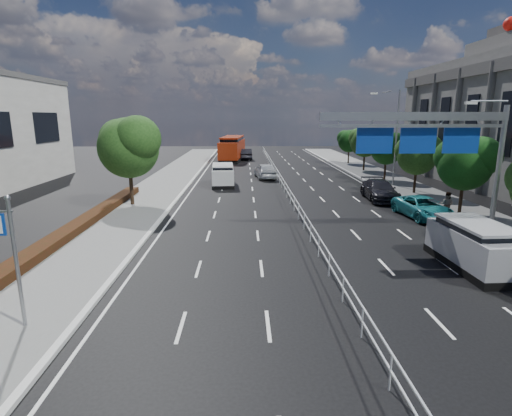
{
  "coord_description": "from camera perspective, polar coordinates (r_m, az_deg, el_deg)",
  "views": [
    {
      "loc": [
        -3.53,
        -11.68,
        6.59
      ],
      "look_at": [
        -3.0,
        6.54,
        2.4
      ],
      "focal_mm": 28.0,
      "sensor_mm": 36.0,
      "label": 1
    }
  ],
  "objects": [
    {
      "name": "ground",
      "position": [
        13.86,
        13.83,
        -15.84
      ],
      "size": [
        160.0,
        160.0,
        0.0
      ],
      "primitive_type": "plane",
      "color": "black",
      "rests_on": "ground"
    },
    {
      "name": "kerb_near",
      "position": [
        14.45,
        -24.61,
        -15.14
      ],
      "size": [
        0.25,
        140.0,
        0.15
      ],
      "primitive_type": "cube",
      "color": "silver",
      "rests_on": "ground"
    },
    {
      "name": "median_fence",
      "position": [
        34.89,
        4.16,
        2.89
      ],
      "size": [
        0.05,
        85.0,
        1.02
      ],
      "color": "silver",
      "rests_on": "ground"
    },
    {
      "name": "hedge_near",
      "position": [
        20.31,
        -30.56,
        -6.79
      ],
      "size": [
        1.0,
        36.0,
        0.44
      ],
      "primitive_type": "cube",
      "color": "black",
      "rests_on": "sidewalk_near"
    },
    {
      "name": "overhead_gantry",
      "position": [
        24.05,
        23.95,
        9.51
      ],
      "size": [
        10.24,
        0.38,
        7.45
      ],
      "color": "gray",
      "rests_on": "ground"
    },
    {
      "name": "streetlight_far",
      "position": [
        40.23,
        19.06,
        10.28
      ],
      "size": [
        2.78,
        2.4,
        9.0
      ],
      "color": "gray",
      "rests_on": "ground"
    },
    {
      "name": "near_tree_back",
      "position": [
        30.88,
        -17.68,
        8.67
      ],
      "size": [
        4.84,
        4.51,
        6.69
      ],
      "color": "black",
      "rests_on": "ground"
    },
    {
      "name": "far_tree_d",
      "position": [
        30.18,
        27.82,
        5.94
      ],
      "size": [
        3.85,
        3.59,
        5.34
      ],
      "color": "black",
      "rests_on": "ground"
    },
    {
      "name": "far_tree_e",
      "position": [
        36.88,
        22.14,
        7.28
      ],
      "size": [
        3.63,
        3.38,
        5.13
      ],
      "color": "black",
      "rests_on": "ground"
    },
    {
      "name": "far_tree_f",
      "position": [
        43.84,
        18.22,
        8.25
      ],
      "size": [
        3.52,
        3.28,
        5.02
      ],
      "color": "black",
      "rests_on": "ground"
    },
    {
      "name": "far_tree_g",
      "position": [
        50.93,
        15.41,
        9.29
      ],
      "size": [
        3.96,
        3.69,
        5.45
      ],
      "color": "black",
      "rests_on": "ground"
    },
    {
      "name": "far_tree_h",
      "position": [
        58.15,
        13.23,
        9.48
      ],
      "size": [
        3.41,
        3.18,
        4.91
      ],
      "color": "black",
      "rests_on": "ground"
    },
    {
      "name": "white_minivan",
      "position": [
        39.07,
        -4.75,
        4.7
      ],
      "size": [
        2.34,
        4.9,
        2.08
      ],
      "rotation": [
        0.0,
        0.0,
        0.06
      ],
      "color": "black",
      "rests_on": "ground"
    },
    {
      "name": "red_bus",
      "position": [
        62.52,
        -3.39,
        8.59
      ],
      "size": [
        3.99,
        12.29,
        3.61
      ],
      "rotation": [
        0.0,
        0.0,
        -0.09
      ],
      "color": "black",
      "rests_on": "ground"
    },
    {
      "name": "near_car_silver",
      "position": [
        43.73,
        1.32,
        5.37
      ],
      "size": [
        2.6,
        5.1,
        1.66
      ],
      "primitive_type": "imported",
      "rotation": [
        0.0,
        0.0,
        3.28
      ],
      "color": "#ADB0B5",
      "rests_on": "ground"
    },
    {
      "name": "near_car_dark",
      "position": [
        63.28,
        -1.51,
        7.71
      ],
      "size": [
        2.07,
        5.17,
        1.67
      ],
      "primitive_type": "imported",
      "rotation": [
        0.0,
        0.0,
        3.2
      ],
      "color": "black",
      "rests_on": "ground"
    },
    {
      "name": "silver_minivan",
      "position": [
        20.15,
        28.81,
        -4.76
      ],
      "size": [
        2.27,
        5.05,
        2.07
      ],
      "rotation": [
        0.0,
        0.0,
        0.03
      ],
      "color": "black",
      "rests_on": "ground"
    },
    {
      "name": "parked_car_teal",
      "position": [
        28.72,
        22.7,
        0.08
      ],
      "size": [
        2.83,
        5.21,
        1.39
      ],
      "primitive_type": "imported",
      "rotation": [
        0.0,
        0.0,
        0.11
      ],
      "color": "#1A6F76",
      "rests_on": "ground"
    },
    {
      "name": "parked_car_dark",
      "position": [
        33.75,
        17.25,
        2.45
      ],
      "size": [
        2.47,
        5.52,
        1.57
      ],
      "primitive_type": "imported",
      "rotation": [
        0.0,
        0.0,
        -0.05
      ],
      "color": "black",
      "rests_on": "ground"
    },
    {
      "name": "pedestrian_b",
      "position": [
        28.81,
        25.6,
        0.44
      ],
      "size": [
        1.04,
        1.03,
        1.69
      ],
      "primitive_type": "imported",
      "rotation": [
        0.0,
        0.0,
        2.39
      ],
      "color": "gray",
      "rests_on": "sidewalk_far"
    }
  ]
}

